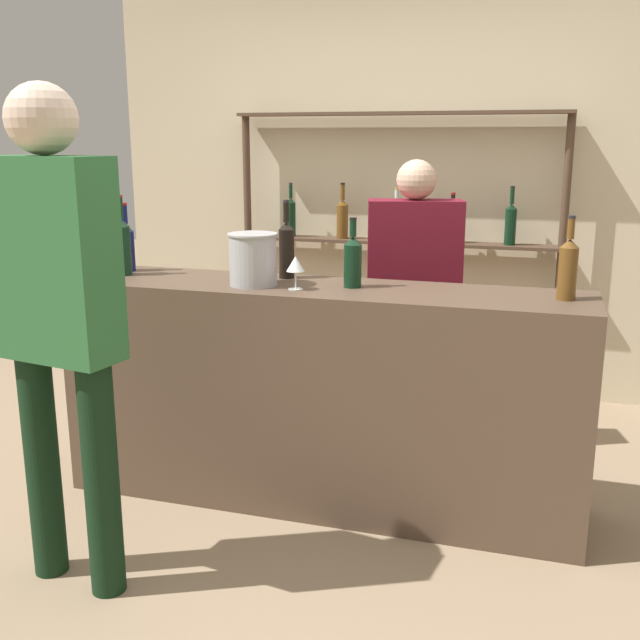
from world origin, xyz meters
The scene contains 13 objects.
ground_plane centered at (0.00, 0.00, 0.00)m, with size 16.00×16.00×0.00m, color #9E8466.
bar_counter centered at (0.00, 0.00, 0.51)m, with size 2.34×0.50×1.01m, color brown.
back_wall centered at (0.00, 1.85, 1.40)m, with size 3.94×0.12×2.80m, color beige.
back_shelf centered at (0.00, 1.67, 1.20)m, with size 2.11×0.18×1.81m.
counter_bottle_0 centered at (-0.21, 0.15, 1.15)m, with size 0.07×0.07×0.36m.
counter_bottle_1 centered at (-1.02, 0.11, 1.14)m, with size 0.08×0.08×0.33m.
counter_bottle_2 centered at (0.14, 0.02, 1.13)m, with size 0.08×0.08×0.30m.
counter_bottle_3 centered at (-0.98, 0.00, 1.16)m, with size 0.08×0.08×0.38m.
counter_bottle_4 centered at (1.03, 0.02, 1.15)m, with size 0.08×0.08×0.34m.
wine_glass centered at (-0.08, -0.10, 1.12)m, with size 0.08×0.08×0.14m.
ice_bucket centered at (-0.29, -0.06, 1.13)m, with size 0.22×0.22×0.23m.
server_behind_counter centered at (0.29, 0.73, 0.89)m, with size 0.52×0.32×1.54m.
customer_left centered at (-0.68, -0.91, 1.09)m, with size 0.48×0.27×1.83m.
Camera 1 is at (0.94, -3.08, 1.64)m, focal length 42.00 mm.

